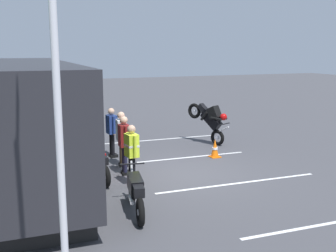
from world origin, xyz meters
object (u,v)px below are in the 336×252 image
(spectator_far_left, at_px, (132,150))
(spectator_centre, at_px, (121,134))
(tour_bus, at_px, (23,120))
(stunt_motorcycle, at_px, (210,119))
(parked_motorcycle_dark, at_px, (98,163))
(flagpole, at_px, (55,57))
(spectator_right, at_px, (112,128))
(traffic_cone, at_px, (215,148))
(spectator_left, at_px, (124,140))
(parked_motorcycle_silver, at_px, (136,192))

(spectator_far_left, height_order, spectator_centre, spectator_centre)
(tour_bus, xyz_separation_m, stunt_motorcycle, (1.60, -6.81, -0.66))
(parked_motorcycle_dark, relative_size, flagpole, 0.29)
(spectator_far_left, relative_size, spectator_centre, 0.96)
(spectator_far_left, bearing_deg, tour_bus, 52.25)
(spectator_far_left, distance_m, parked_motorcycle_dark, 1.24)
(spectator_right, xyz_separation_m, parked_motorcycle_dark, (-2.23, 0.99, -0.51))
(flagpole, xyz_separation_m, traffic_cone, (7.58, -6.04, -3.21))
(spectator_left, bearing_deg, spectator_centre, -10.68)
(spectator_centre, distance_m, parked_motorcycle_silver, 3.78)
(spectator_right, height_order, parked_motorcycle_dark, spectator_right)
(flagpole, bearing_deg, spectator_right, -17.70)
(traffic_cone, bearing_deg, tour_bus, 88.12)
(tour_bus, xyz_separation_m, spectator_left, (-0.93, -2.67, -0.62))
(parked_motorcycle_silver, xyz_separation_m, traffic_cone, (3.56, -3.95, -0.18))
(spectator_left, bearing_deg, flagpole, 158.69)
(spectator_left, relative_size, parked_motorcycle_dark, 0.84)
(spectator_right, bearing_deg, spectator_centre, 179.66)
(spectator_far_left, distance_m, stunt_motorcycle, 5.56)
(spectator_right, xyz_separation_m, parked_motorcycle_silver, (-4.87, 0.74, -0.51))
(parked_motorcycle_silver, distance_m, traffic_cone, 5.32)
(parked_motorcycle_dark, bearing_deg, spectator_centre, -43.80)
(parked_motorcycle_silver, distance_m, parked_motorcycle_dark, 2.66)
(spectator_far_left, height_order, parked_motorcycle_silver, spectator_far_left)
(tour_bus, height_order, spectator_right, tour_bus)
(spectator_right, bearing_deg, parked_motorcycle_dark, 156.05)
(spectator_left, bearing_deg, spectator_far_left, 174.29)
(traffic_cone, bearing_deg, parked_motorcycle_dark, 102.32)
(spectator_right, bearing_deg, stunt_motorcycle, -83.02)
(flagpole, bearing_deg, spectator_far_left, -23.90)
(traffic_cone, bearing_deg, parked_motorcycle_silver, 132.02)
(tour_bus, relative_size, spectator_left, 6.00)
(spectator_far_left, height_order, traffic_cone, spectator_far_left)
(tour_bus, relative_size, parked_motorcycle_dark, 5.02)
(parked_motorcycle_silver, bearing_deg, spectator_left, -11.54)
(spectator_centre, height_order, traffic_cone, spectator_centre)
(spectator_far_left, distance_m, spectator_left, 1.07)
(spectator_far_left, bearing_deg, parked_motorcycle_dark, 39.53)
(flagpole, relative_size, traffic_cone, 11.29)
(parked_motorcycle_silver, height_order, traffic_cone, parked_motorcycle_silver)
(parked_motorcycle_dark, bearing_deg, traffic_cone, -77.68)
(stunt_motorcycle, bearing_deg, spectator_centre, 112.98)
(tour_bus, xyz_separation_m, spectator_far_left, (-1.99, -2.56, -0.66))
(spectator_centre, bearing_deg, spectator_left, 169.32)
(spectator_far_left, xyz_separation_m, spectator_right, (3.10, -0.27, 0.01))
(spectator_centre, xyz_separation_m, spectator_right, (1.20, -0.01, -0.03))
(spectator_left, bearing_deg, tour_bus, 70.89)
(spectator_centre, bearing_deg, parked_motorcycle_dark, 136.20)
(parked_motorcycle_silver, bearing_deg, parked_motorcycle_dark, 5.33)
(tour_bus, height_order, traffic_cone, tour_bus)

